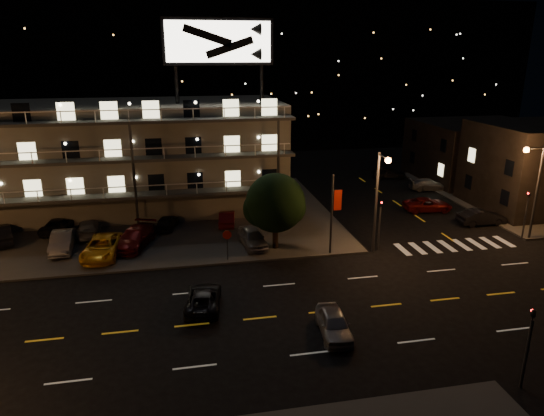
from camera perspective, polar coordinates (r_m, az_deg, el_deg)
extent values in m
plane|color=black|center=(29.84, 2.45, -12.45)|extent=(140.00, 140.00, 0.00)
cube|color=#3D3D3A|center=(48.10, -19.85, -1.41)|extent=(44.00, 24.00, 0.15)
cube|color=#3D3D3A|center=(59.66, 26.77, 1.33)|extent=(16.00, 24.00, 0.15)
cube|color=gray|center=(50.20, -15.28, 5.64)|extent=(28.00, 12.00, 10.00)
cube|color=gray|center=(49.42, -15.78, 11.60)|extent=(28.00, 12.00, 0.50)
cube|color=#3D3D3A|center=(43.95, -15.64, 1.44)|extent=(28.00, 1.80, 0.25)
cube|color=#3D3D3A|center=(43.20, -15.99, 5.52)|extent=(28.00, 1.80, 0.25)
cube|color=#3D3D3A|center=(42.67, -16.36, 9.72)|extent=(28.00, 1.80, 0.25)
cylinder|color=black|center=(47.13, -11.17, 14.09)|extent=(0.36, 0.36, 3.50)
cylinder|color=black|center=(47.83, -1.24, 14.46)|extent=(0.36, 0.36, 3.50)
cube|color=black|center=(47.24, -6.33, 18.87)|extent=(10.20, 0.50, 4.20)
cube|color=beige|center=(46.94, -6.30, 18.88)|extent=(9.60, 0.06, 3.60)
cube|color=black|center=(65.22, 23.00, 6.20)|extent=(14.00, 12.00, 7.00)
cube|color=black|center=(95.29, -7.62, 15.82)|extent=(120.00, 20.00, 24.00)
cylinder|color=#2D2D30|center=(38.05, 12.14, 0.54)|extent=(0.20, 0.20, 8.00)
cylinder|color=#2D2D30|center=(36.41, 13.01, 5.89)|extent=(0.12, 1.80, 0.12)
sphere|color=#FF8D3F|center=(35.72, 13.51, 5.47)|extent=(0.44, 0.44, 0.44)
cylinder|color=#2D2D30|center=(45.32, 28.67, 1.49)|extent=(0.20, 0.20, 8.00)
cylinder|color=#2D2D30|center=(44.04, 28.59, 6.19)|extent=(1.80, 0.12, 0.12)
sphere|color=#FF8D3F|center=(43.56, 27.75, 6.07)|extent=(0.44, 0.44, 0.44)
cylinder|color=#2D2D30|center=(39.11, 12.49, -2.41)|extent=(0.14, 0.14, 3.60)
imported|color=black|center=(38.39, 12.72, 0.81)|extent=(0.20, 0.16, 1.00)
sphere|color=#FF0C0C|center=(38.32, 12.78, 0.62)|extent=(0.14, 0.14, 0.14)
cylinder|color=#2D2D30|center=(26.04, 27.74, -15.00)|extent=(0.14, 0.14, 3.60)
imported|color=black|center=(24.95, 28.50, -10.51)|extent=(0.20, 0.16, 1.00)
sphere|color=#FF0C0C|center=(25.07, 28.30, -10.59)|extent=(0.14, 0.14, 0.14)
cylinder|color=#2D2D30|center=(45.74, 27.63, -1.11)|extent=(0.14, 0.14, 3.60)
imported|color=black|center=(45.13, 28.04, 1.66)|extent=(0.16, 0.20, 1.00)
sphere|color=#FF0C0C|center=(45.08, 27.91, 1.53)|extent=(0.14, 0.14, 0.14)
cylinder|color=#2D2D30|center=(37.18, 7.02, -0.89)|extent=(0.16, 0.16, 6.40)
cube|color=red|center=(36.96, 7.76, 0.92)|extent=(0.60, 0.04, 1.60)
cylinder|color=#2D2D30|center=(36.54, -5.27, -4.68)|extent=(0.08, 0.08, 2.20)
cylinder|color=red|center=(36.11, -5.31, -3.17)|extent=(0.91, 0.04, 0.91)
cylinder|color=black|center=(38.51, 0.40, -3.21)|extent=(0.45, 0.45, 2.15)
sphere|color=black|center=(37.63, 0.41, 0.62)|extent=(4.66, 4.66, 4.66)
sphere|color=black|center=(37.94, -1.29, -0.10)|extent=(2.87, 2.87, 2.87)
sphere|color=black|center=(37.60, 1.99, 0.02)|extent=(2.69, 2.69, 2.69)
imported|color=gray|center=(41.57, -23.44, -3.63)|extent=(1.83, 4.58, 1.48)
imported|color=orange|center=(39.28, -19.32, -4.36)|extent=(3.04, 5.56, 1.48)
imported|color=#630E0E|center=(40.43, -15.81, -3.35)|extent=(3.66, 5.64, 1.52)
imported|color=gray|center=(39.02, -2.31, -3.47)|extent=(2.21, 4.47, 1.46)
imported|color=black|center=(45.44, -29.35, -2.69)|extent=(3.15, 4.84, 1.51)
imported|color=black|center=(45.97, -23.76, -1.83)|extent=(2.84, 4.78, 1.24)
imported|color=gray|center=(44.14, -20.76, -2.20)|extent=(2.30, 4.71, 1.32)
imported|color=black|center=(43.79, -12.24, -1.63)|extent=(2.36, 3.86, 1.23)
imported|color=#630E0E|center=(43.95, -5.32, -1.19)|extent=(1.84, 4.01, 1.28)
imported|color=black|center=(48.21, 23.44, -1.00)|extent=(4.35, 1.57, 1.43)
imported|color=#630E0E|center=(50.51, 17.85, 0.38)|extent=(4.93, 2.63, 1.32)
imported|color=gray|center=(58.30, 17.98, 2.62)|extent=(4.66, 2.53, 1.28)
imported|color=black|center=(62.57, 13.59, 4.06)|extent=(4.45, 2.75, 1.41)
imported|color=gray|center=(27.87, 7.29, -13.34)|extent=(1.94, 4.09, 1.35)
imported|color=black|center=(30.64, -8.09, -10.46)|extent=(2.60, 4.62, 1.22)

